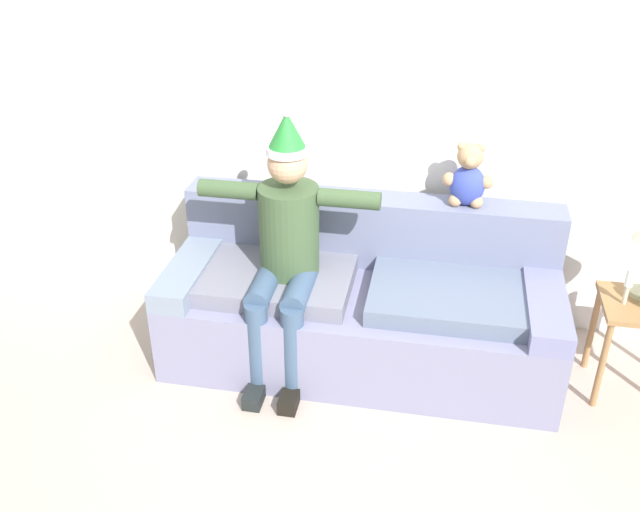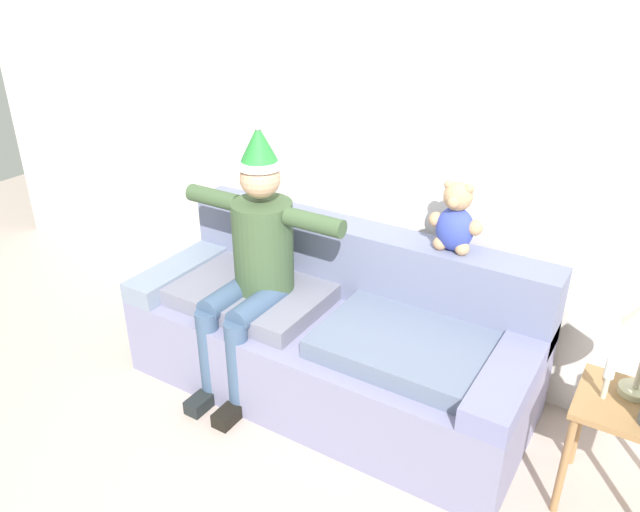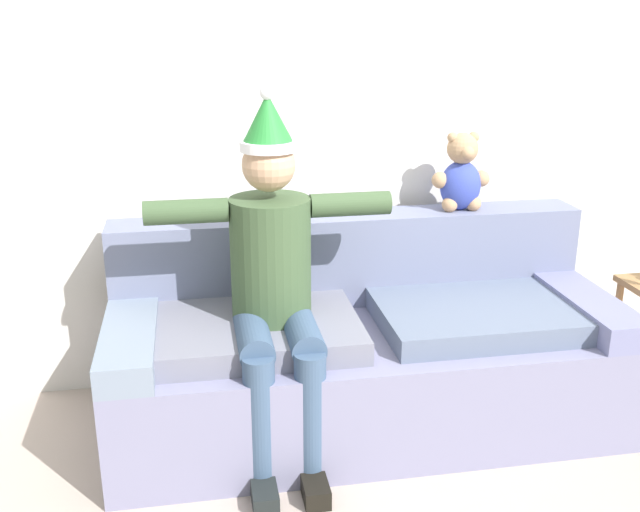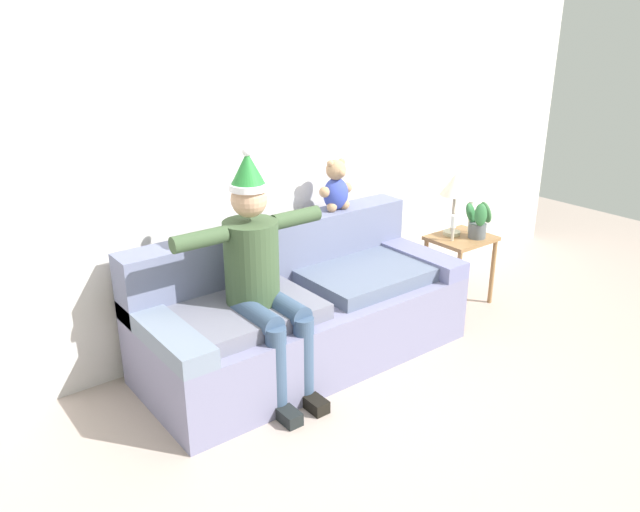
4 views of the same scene
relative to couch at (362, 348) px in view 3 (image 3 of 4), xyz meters
The scene contains 4 objects.
back_wall 1.14m from the couch, 90.00° to the left, with size 7.00×0.10×2.70m, color silver.
couch is the anchor object (origin of this frame).
person_seated 0.64m from the couch, 157.94° to the right, with size 1.02×0.77×1.55m.
teddy_bear 0.96m from the couch, 28.30° to the left, with size 0.29×0.17×0.38m.
Camera 3 is at (-0.73, -1.98, 1.82)m, focal length 40.96 mm.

